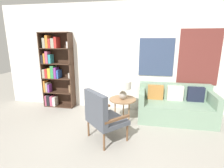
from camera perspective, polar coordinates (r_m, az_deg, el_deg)
ground_plane at (r=3.08m, az=-3.67°, el=-21.58°), size 14.00×14.00×0.00m
wall_back at (r=4.51m, az=3.16°, el=8.48°), size 6.40×0.08×2.70m
bookshelf at (r=4.94m, az=-18.30°, el=4.15°), size 0.83×0.30×1.99m
armchair at (r=3.15m, az=-3.44°, el=-9.76°), size 0.86×0.86×0.94m
couch at (r=4.33m, az=19.83°, el=-6.77°), size 1.65×0.85×0.79m
side_table at (r=3.92m, az=3.49°, el=-5.52°), size 0.60×0.60×0.53m
table_lamp at (r=3.81m, az=3.59°, el=-0.92°), size 0.35×0.35×0.41m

